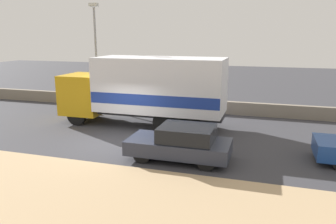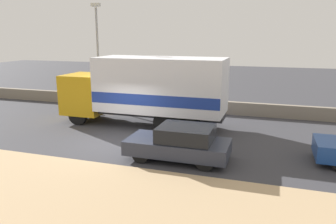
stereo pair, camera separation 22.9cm
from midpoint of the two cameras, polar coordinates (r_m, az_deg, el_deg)
name	(u,v)px [view 1 (the left image)]	position (r m, az deg, el deg)	size (l,w,h in m)	color
ground_plane	(116,143)	(15.13, -9.47, -5.33)	(80.00, 80.00, 0.00)	#38383D
dirt_shoulder_foreground	(35,199)	(10.88, -22.70, -13.76)	(60.00, 6.09, 0.04)	tan
stone_wall_backdrop	(164,104)	(21.44, -1.03, 1.47)	(60.00, 0.35, 0.78)	gray
street_lamp	(96,49)	(21.93, -12.76, 10.68)	(0.56, 0.28, 6.72)	gray
box_truck	(147,89)	(17.29, -3.97, 3.96)	(8.87, 2.59, 3.66)	gold
car_hatchback	(181,143)	(12.79, 1.80, -5.38)	(4.00, 1.82, 1.37)	#282D3D
pedestrian	(73,95)	(22.85, -16.55, 2.84)	(0.36, 0.36, 1.66)	slate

